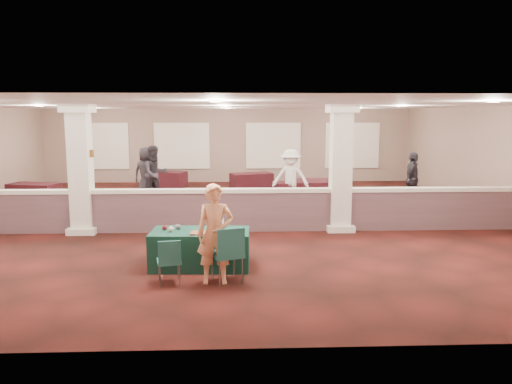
{
  "coord_description": "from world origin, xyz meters",
  "views": [
    {
      "loc": [
        0.35,
        -13.96,
        2.95
      ],
      "look_at": [
        0.83,
        -2.0,
        1.09
      ],
      "focal_mm": 35.0,
      "sensor_mm": 36.0,
      "label": 1
    }
  ],
  "objects_px": {
    "woman": "(215,234)",
    "far_table_front_right": "(301,192)",
    "near_table": "(201,249)",
    "attendee_c": "(412,180)",
    "attendee_d": "(146,173)",
    "attendee_a": "(155,174)",
    "far_table_back_left": "(166,179)",
    "conf_chair_main": "(229,250)",
    "far_table_back_center": "(251,181)",
    "attendee_b": "(291,177)",
    "conf_chair_side": "(169,258)",
    "far_table_front_left": "(34,193)",
    "far_table_back_right": "(313,190)",
    "far_table_front_center": "(244,205)"
  },
  "relations": [
    {
      "from": "woman",
      "to": "far_table_front_right",
      "type": "distance_m",
      "value": 8.48
    },
    {
      "from": "near_table",
      "to": "attendee_c",
      "type": "distance_m",
      "value": 8.72
    },
    {
      "from": "attendee_c",
      "to": "attendee_d",
      "type": "height_order",
      "value": "attendee_d"
    },
    {
      "from": "woman",
      "to": "attendee_a",
      "type": "bearing_deg",
      "value": 103.84
    },
    {
      "from": "woman",
      "to": "far_table_back_left",
      "type": "xyz_separation_m",
      "value": [
        -2.5,
        11.94,
        -0.56
      ]
    },
    {
      "from": "conf_chair_main",
      "to": "attendee_d",
      "type": "bearing_deg",
      "value": 87.81
    },
    {
      "from": "far_table_back_center",
      "to": "attendee_a",
      "type": "bearing_deg",
      "value": -140.88
    },
    {
      "from": "far_table_front_right",
      "to": "attendee_b",
      "type": "xyz_separation_m",
      "value": [
        -0.4,
        -0.5,
        0.56
      ]
    },
    {
      "from": "conf_chair_side",
      "to": "woman",
      "type": "distance_m",
      "value": 0.9
    },
    {
      "from": "far_table_front_left",
      "to": "attendee_b",
      "type": "distance_m",
      "value": 8.7
    },
    {
      "from": "near_table",
      "to": "far_table_front_right",
      "type": "relative_size",
      "value": 1.07
    },
    {
      "from": "far_table_front_left",
      "to": "far_table_back_left",
      "type": "bearing_deg",
      "value": 41.33
    },
    {
      "from": "near_table",
      "to": "conf_chair_side",
      "type": "height_order",
      "value": "conf_chair_side"
    },
    {
      "from": "far_table_back_left",
      "to": "far_table_back_right",
      "type": "distance_m",
      "value": 6.46
    },
    {
      "from": "conf_chair_side",
      "to": "attendee_c",
      "type": "relative_size",
      "value": 0.45
    },
    {
      "from": "near_table",
      "to": "conf_chair_side",
      "type": "relative_size",
      "value": 2.34
    },
    {
      "from": "conf_chair_side",
      "to": "far_table_back_center",
      "type": "distance_m",
      "value": 11.34
    },
    {
      "from": "far_table_front_left",
      "to": "attendee_d",
      "type": "xyz_separation_m",
      "value": [
        3.72,
        0.5,
        0.6
      ]
    },
    {
      "from": "conf_chair_main",
      "to": "far_table_front_right",
      "type": "xyz_separation_m",
      "value": [
        2.32,
        8.1,
        -0.24
      ]
    },
    {
      "from": "far_table_front_left",
      "to": "far_table_front_center",
      "type": "distance_m",
      "value": 7.54
    },
    {
      "from": "far_table_front_right",
      "to": "attendee_d",
      "type": "xyz_separation_m",
      "value": [
        -5.32,
        0.88,
        0.56
      ]
    },
    {
      "from": "conf_chair_main",
      "to": "far_table_front_right",
      "type": "distance_m",
      "value": 8.43
    },
    {
      "from": "far_table_back_left",
      "to": "attendee_d",
      "type": "height_order",
      "value": "attendee_d"
    },
    {
      "from": "far_table_front_center",
      "to": "far_table_front_left",
      "type": "bearing_deg",
      "value": 159.75
    },
    {
      "from": "far_table_front_left",
      "to": "attendee_c",
      "type": "relative_size",
      "value": 0.9
    },
    {
      "from": "far_table_front_left",
      "to": "woman",
      "type": "bearing_deg",
      "value": -52.5
    },
    {
      "from": "near_table",
      "to": "woman",
      "type": "xyz_separation_m",
      "value": [
        0.33,
        -0.93,
        0.52
      ]
    },
    {
      "from": "attendee_a",
      "to": "attendee_d",
      "type": "relative_size",
      "value": 1.04
    },
    {
      "from": "far_table_front_left",
      "to": "far_table_front_center",
      "type": "bearing_deg",
      "value": -20.25
    },
    {
      "from": "near_table",
      "to": "far_table_back_center",
      "type": "distance_m",
      "value": 10.29
    },
    {
      "from": "attendee_c",
      "to": "far_table_front_left",
      "type": "bearing_deg",
      "value": 118.0
    },
    {
      "from": "attendee_c",
      "to": "far_table_back_center",
      "type": "bearing_deg",
      "value": 84.79
    },
    {
      "from": "far_table_front_left",
      "to": "far_table_back_left",
      "type": "relative_size",
      "value": 1.01
    },
    {
      "from": "far_table_front_right",
      "to": "far_table_back_center",
      "type": "relative_size",
      "value": 1.1
    },
    {
      "from": "far_table_front_center",
      "to": "attendee_d",
      "type": "height_order",
      "value": "attendee_d"
    },
    {
      "from": "woman",
      "to": "far_table_front_right",
      "type": "relative_size",
      "value": 1.0
    },
    {
      "from": "far_table_front_right",
      "to": "attendee_d",
      "type": "distance_m",
      "value": 5.42
    },
    {
      "from": "conf_chair_main",
      "to": "attendee_b",
      "type": "xyz_separation_m",
      "value": [
        1.92,
        7.6,
        0.32
      ]
    },
    {
      "from": "far_table_front_left",
      "to": "attendee_c",
      "type": "bearing_deg",
      "value": -6.87
    },
    {
      "from": "far_table_back_left",
      "to": "attendee_b",
      "type": "xyz_separation_m",
      "value": [
        4.65,
        -4.38,
        0.6
      ]
    },
    {
      "from": "conf_chair_main",
      "to": "far_table_back_right",
      "type": "xyz_separation_m",
      "value": [
        2.82,
        8.68,
        -0.24
      ]
    },
    {
      "from": "attendee_b",
      "to": "far_table_back_right",
      "type": "bearing_deg",
      "value": 62.31
    },
    {
      "from": "far_table_back_left",
      "to": "attendee_a",
      "type": "bearing_deg",
      "value": -87.91
    },
    {
      "from": "conf_chair_side",
      "to": "attendee_c",
      "type": "height_order",
      "value": "attendee_c"
    },
    {
      "from": "far_table_front_center",
      "to": "far_table_back_center",
      "type": "relative_size",
      "value": 1.03
    },
    {
      "from": "far_table_back_left",
      "to": "far_table_back_right",
      "type": "height_order",
      "value": "far_table_back_right"
    },
    {
      "from": "far_table_front_left",
      "to": "attendee_c",
      "type": "height_order",
      "value": "attendee_c"
    },
    {
      "from": "far_table_front_right",
      "to": "attendee_a",
      "type": "bearing_deg",
      "value": 176.09
    },
    {
      "from": "attendee_a",
      "to": "attendee_b",
      "type": "relative_size",
      "value": 1.04
    },
    {
      "from": "near_table",
      "to": "attendee_a",
      "type": "xyz_separation_m",
      "value": [
        -2.04,
        7.48,
        0.59
      ]
    }
  ]
}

